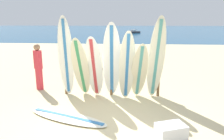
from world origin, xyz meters
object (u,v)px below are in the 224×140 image
at_px(surfboard_leaning_center_left, 94,68).
at_px(surfboard_rack, 111,75).
at_px(surfboard_leaning_right, 139,72).
at_px(surfboard_leaning_center, 112,61).
at_px(beachgoer_standing, 38,65).
at_px(surfboard_leaning_far_left, 66,58).
at_px(surfboard_leaning_center_right, 127,66).
at_px(small_boat_offshore, 134,32).
at_px(surfboard_lying_on_sand, 67,117).
at_px(cooler_box, 171,132).
at_px(surfboard_leaning_left, 81,68).
at_px(surfboard_leaning_far_right, 156,59).

bearing_deg(surfboard_leaning_center_left, surfboard_rack, 32.24).
bearing_deg(surfboard_leaning_right, surfboard_leaning_center, 172.20).
relative_size(surfboard_leaning_center, beachgoer_standing, 1.46).
distance_m(surfboard_leaning_far_left, surfboard_leaning_center_left, 0.95).
xyz_separation_m(surfboard_leaning_center, surfboard_leaning_center_right, (0.49, -0.19, -0.12)).
distance_m(surfboard_leaning_far_left, surfboard_leaning_right, 2.36).
distance_m(surfboard_leaning_center_right, small_boat_offshore, 36.20).
relative_size(surfboard_leaning_center_right, beachgoer_standing, 1.32).
bearing_deg(beachgoer_standing, surfboard_lying_on_sand, -53.30).
height_order(surfboard_lying_on_sand, small_boat_offshore, small_boat_offshore).
height_order(surfboard_leaning_center_left, surfboard_leaning_center, surfboard_leaning_center).
distance_m(surfboard_rack, surfboard_leaning_far_left, 1.59).
height_order(beachgoer_standing, cooler_box, beachgoer_standing).
distance_m(surfboard_lying_on_sand, cooler_box, 2.60).
distance_m(surfboard_rack, surfboard_leaning_center_left, 0.70).
bearing_deg(surfboard_leaning_center_left, surfboard_leaning_center, 6.84).
relative_size(surfboard_rack, beachgoer_standing, 1.93).
relative_size(surfboard_rack, surfboard_leaning_far_left, 1.22).
xyz_separation_m(surfboard_leaning_far_left, surfboard_lying_on_sand, (0.43, -1.56, -1.29)).
bearing_deg(surfboard_lying_on_sand, surfboard_rack, 61.81).
distance_m(surfboard_leaning_far_left, cooler_box, 3.92).
distance_m(surfboard_leaning_left, surfboard_leaning_right, 1.85).
height_order(surfboard_leaning_center, surfboard_leaning_center_right, surfboard_leaning_center).
height_order(surfboard_lying_on_sand, cooler_box, cooler_box).
xyz_separation_m(surfboard_rack, surfboard_leaning_left, (-0.94, -0.36, 0.32)).
bearing_deg(surfboard_leaning_far_left, surfboard_rack, 11.71).
relative_size(surfboard_leaning_left, surfboard_leaning_center, 0.82).
distance_m(surfboard_leaning_center, surfboard_leaning_far_right, 1.39).
relative_size(surfboard_lying_on_sand, beachgoer_standing, 1.41).
height_order(surfboard_leaning_far_left, surfboard_leaning_right, surfboard_leaning_far_left).
bearing_deg(cooler_box, surfboard_leaning_center, 100.71).
relative_size(surfboard_rack, surfboard_lying_on_sand, 1.37).
bearing_deg(surfboard_leaning_right, surfboard_leaning_left, 179.44).
bearing_deg(surfboard_leaning_center_left, surfboard_leaning_right, -2.15).
xyz_separation_m(surfboard_leaning_far_left, surfboard_leaning_right, (2.33, -0.09, -0.39)).
xyz_separation_m(surfboard_leaning_center, surfboard_lying_on_sand, (-1.02, -1.59, -1.19)).
bearing_deg(surfboard_leaning_far_right, surfboard_leaning_center_right, -170.56).
bearing_deg(surfboard_leaning_center_right, surfboard_leaning_center, 158.79).
bearing_deg(surfboard_leaning_center_left, surfboard_leaning_far_left, 177.96).
relative_size(surfboard_leaning_center_right, small_boat_offshore, 0.79).
bearing_deg(small_boat_offshore, surfboard_rack, -92.51).
distance_m(surfboard_leaning_center, surfboard_lying_on_sand, 2.24).
distance_m(surfboard_leaning_left, beachgoer_standing, 1.88).
distance_m(surfboard_lying_on_sand, small_boat_offshore, 37.67).
xyz_separation_m(surfboard_leaning_right, beachgoer_standing, (-3.57, 0.77, -0.01)).
xyz_separation_m(surfboard_rack, surfboard_leaning_center_left, (-0.52, -0.33, 0.33)).
bearing_deg(surfboard_leaning_left, surfboard_lying_on_sand, -92.02).
height_order(surfboard_leaning_center_left, surfboard_leaning_right, surfboard_leaning_center_left).
distance_m(surfboard_leaning_left, small_boat_offshore, 36.18).
xyz_separation_m(surfboard_lying_on_sand, small_boat_offshore, (2.56, 37.58, 0.22)).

